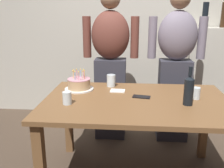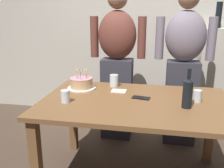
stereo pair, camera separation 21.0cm
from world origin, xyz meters
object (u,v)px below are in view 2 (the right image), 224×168
Objects in this scene: water_glass_near at (114,81)px; water_glass_far at (65,96)px; napkin_stack at (119,91)px; person_woman_cardigan at (183,66)px; water_glass_side at (197,96)px; birthday_cake at (81,83)px; wine_bottle at (188,92)px; cell_phone at (141,98)px; person_man_bearded at (117,63)px.

water_glass_far is (-0.30, -0.50, -0.01)m from water_glass_near.
napkin_stack is 0.84m from person_woman_cardigan.
water_glass_far is at bearing -136.13° from napkin_stack.
water_glass_far is at bearing -168.68° from water_glass_side.
napkin_stack is at bearing -3.38° from birthday_cake.
water_glass_near is at bearing 157.50° from water_glass_side.
water_glass_far is 0.33× the size of wine_bottle.
birthday_cake is 2.66× the size of water_glass_far.
water_glass_far reaches higher than water_glass_side.
water_glass_side is at bearing 11.32° from water_glass_far.
water_glass_side is 0.66× the size of cell_phone.
water_glass_far is at bearing 74.98° from person_man_bearded.
person_man_bearded is (-0.67, 0.88, 0.01)m from wine_bottle.
napkin_stack is (0.35, -0.02, -0.05)m from birthday_cake.
water_glass_side is (1.01, 0.20, -0.00)m from water_glass_far.
napkin_stack is at bearing 166.99° from water_glass_side.
person_woman_cardigan is (0.66, 0.44, 0.08)m from water_glass_near.
person_man_bearded reaches higher than water_glass_far.
water_glass_side is at bearing -13.01° from napkin_stack.
water_glass_far is 0.97m from person_man_bearded.
birthday_cake is 2.05× the size of napkin_stack.
cell_phone is 0.09× the size of person_man_bearded.
water_glass_far is 0.77× the size of napkin_stack.
wine_bottle is 0.88m from person_woman_cardigan.
birthday_cake is at bearing 30.86° from person_woman_cardigan.
person_man_bearded is (-0.32, 0.73, 0.13)m from cell_phone.
person_man_bearded is (-0.04, 0.44, 0.08)m from water_glass_near.
cell_phone and napkin_stack have the same top height.
wine_bottle reaches higher than cell_phone.
water_glass_side is 0.44m from cell_phone.
person_man_bearded is at bearing 67.24° from birthday_cake.
wine_bottle is at bearing 127.25° from person_man_bearded.
wine_bottle reaches higher than water_glass_near.
person_woman_cardigan is (0.39, 0.73, 0.13)m from cell_phone.
cell_phone is at bearing -46.71° from water_glass_near.
wine_bottle reaches higher than birthday_cake.
birthday_cake reaches higher than cell_phone.
water_glass_near is 0.58m from water_glass_far.
water_glass_far is at bearing 44.32° from person_woman_cardigan.
person_man_bearded is (0.25, 0.94, 0.08)m from water_glass_far.
wine_bottle is (-0.09, -0.14, 0.07)m from water_glass_side.
birthday_cake reaches higher than water_glass_far.
water_glass_near is 0.88× the size of napkin_stack.
cell_phone is (0.56, -0.17, -0.05)m from birthday_cake.
cell_phone is 0.09× the size of person_woman_cardigan.
napkin_stack is 0.08× the size of person_man_bearded.
water_glass_near is 1.19× the size of water_glass_side.
birthday_cake is 0.62m from person_man_bearded.
wine_bottle is 1.10m from person_man_bearded.
napkin_stack is at bearing 43.87° from water_glass_far.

